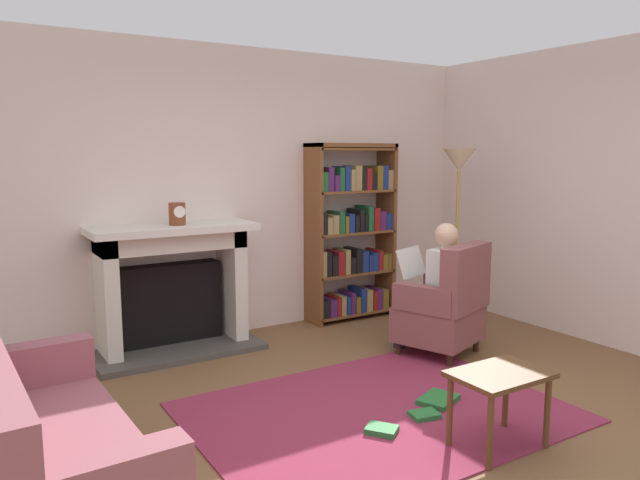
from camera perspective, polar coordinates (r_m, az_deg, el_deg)
The scene contains 13 objects.
ground at distance 3.96m, azimuth 8.30°, elevation -17.55°, with size 14.00×14.00×0.00m, color brown.
back_wall at distance 5.76m, azimuth -7.94°, elevation 4.52°, with size 5.60×0.10×2.70m, color silver.
side_wall_right at distance 6.36m, azimuth 19.77°, elevation 4.46°, with size 0.10×5.20×2.70m, color silver.
area_rug at distance 4.17m, azimuth 5.55°, elevation -16.03°, with size 2.40×1.80×0.01m, color maroon.
fireplace at distance 5.37m, azimuth -13.93°, elevation -4.11°, with size 1.43×0.64×1.12m.
mantel_clock at distance 5.19m, azimuth -13.46°, elevation 2.45°, with size 0.14×0.14×0.19m.
bookshelf at distance 6.20m, azimuth 3.07°, elevation 0.69°, with size 0.95×0.32×1.82m.
armchair_reading at distance 5.23m, azimuth 11.92°, elevation -6.23°, with size 0.81×0.80×0.97m.
seated_reader at distance 5.24m, azimuth 10.83°, elevation -3.97°, with size 0.48×0.59×1.14m.
sofa_floral at distance 3.21m, azimuth -24.94°, elevation -18.30°, with size 0.79×1.73×0.85m.
side_table at distance 3.72m, azimuth 16.76°, elevation -13.02°, with size 0.56×0.39×0.46m.
scattered_books at distance 4.19m, azimuth 9.75°, elevation -15.64°, with size 0.89×0.43×0.04m.
floor_lamp at distance 6.04m, azimuth 13.07°, elevation 5.95°, with size 0.32×0.32×1.76m.
Camera 1 is at (-2.31, -2.71, 1.72)m, focal length 33.56 mm.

